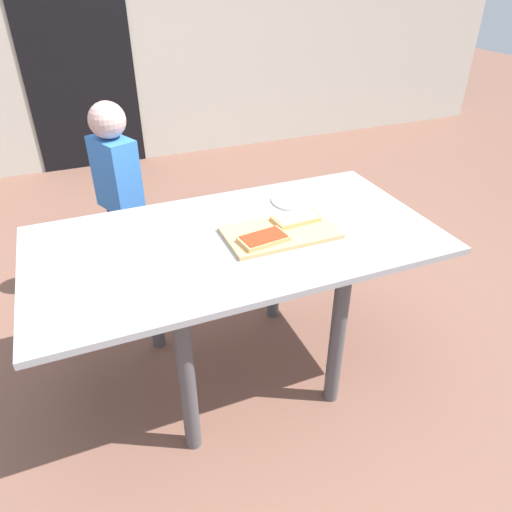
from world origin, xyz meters
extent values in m
plane|color=brown|center=(0.00, 0.00, 0.00)|extent=(16.00, 16.00, 0.00)
cube|color=black|center=(-0.31, 2.93, 1.00)|extent=(0.90, 0.02, 2.00)
cube|color=#9BA0A5|center=(0.00, 0.00, 0.70)|extent=(1.59, 0.83, 0.03)
cylinder|color=#4C4C51|center=(-0.31, -0.31, 0.34)|extent=(0.06, 0.06, 0.69)
cylinder|color=#4C4C51|center=(0.31, -0.31, 0.34)|extent=(0.06, 0.06, 0.69)
cylinder|color=#4C4C51|center=(-0.31, 0.31, 0.34)|extent=(0.06, 0.06, 0.69)
cylinder|color=#4C4C51|center=(0.31, 0.31, 0.34)|extent=(0.06, 0.06, 0.69)
cube|color=tan|center=(0.17, -0.04, 0.72)|extent=(0.44, 0.25, 0.02)
cube|color=tan|center=(0.26, 0.01, 0.74)|extent=(0.19, 0.12, 0.02)
cube|color=beige|center=(0.26, 0.01, 0.75)|extent=(0.17, 0.10, 0.00)
cube|color=tan|center=(0.08, -0.09, 0.74)|extent=(0.20, 0.13, 0.02)
cube|color=#B63116|center=(0.08, -0.09, 0.75)|extent=(0.18, 0.12, 0.00)
cylinder|color=white|center=(0.36, 0.20, 0.72)|extent=(0.23, 0.23, 0.01)
cylinder|color=#402844|center=(-0.37, 0.86, 0.27)|extent=(0.09, 0.09, 0.55)
cylinder|color=#402844|center=(-0.31, 0.73, 0.27)|extent=(0.09, 0.09, 0.55)
cube|color=blue|center=(-0.34, 0.79, 0.73)|extent=(0.22, 0.28, 0.36)
sphere|color=#CBA298|center=(-0.34, 0.79, 1.00)|extent=(0.17, 0.17, 0.17)
camera|label=1|loc=(-0.54, -1.52, 1.64)|focal=33.29mm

